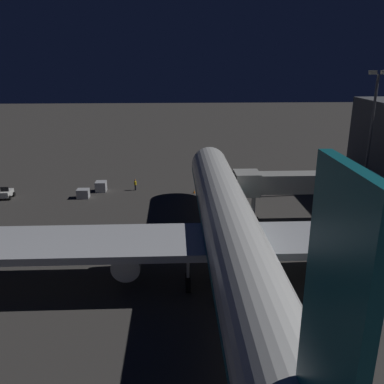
{
  "coord_description": "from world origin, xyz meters",
  "views": [
    {
      "loc": [
        5.3,
        44.31,
        20.96
      ],
      "look_at": [
        3.0,
        -8.66,
        3.5
      ],
      "focal_mm": 38.09,
      "sensor_mm": 36.0,
      "label": 1
    }
  ],
  "objects_px": {
    "apron_floodlight_mast": "(372,125)",
    "baggage_container_mid_row": "(101,186)",
    "airliner_at_gate": "(233,236)",
    "jet_bridge": "(294,183)",
    "ground_crew_under_port_wing": "(135,184)",
    "traffic_cone_nose_starboard": "(194,192)",
    "baggage_container_near_belt": "(83,193)",
    "traffic_cone_nose_port": "(221,191)",
    "baggage_tug_spare": "(6,193)"
  },
  "relations": [
    {
      "from": "baggage_container_near_belt",
      "to": "traffic_cone_nose_port",
      "type": "height_order",
      "value": "baggage_container_near_belt"
    },
    {
      "from": "jet_bridge",
      "to": "baggage_tug_spare",
      "type": "bearing_deg",
      "value": -14.77
    },
    {
      "from": "baggage_container_mid_row",
      "to": "ground_crew_under_port_wing",
      "type": "relative_size",
      "value": 1.0
    },
    {
      "from": "traffic_cone_nose_port",
      "to": "baggage_tug_spare",
      "type": "bearing_deg",
      "value": 2.04
    },
    {
      "from": "traffic_cone_nose_starboard",
      "to": "ground_crew_under_port_wing",
      "type": "bearing_deg",
      "value": -11.89
    },
    {
      "from": "apron_floodlight_mast",
      "to": "traffic_cone_nose_port",
      "type": "height_order",
      "value": "apron_floodlight_mast"
    },
    {
      "from": "baggage_container_near_belt",
      "to": "apron_floodlight_mast",
      "type": "bearing_deg",
      "value": -178.93
    },
    {
      "from": "ground_crew_under_port_wing",
      "to": "traffic_cone_nose_port",
      "type": "xyz_separation_m",
      "value": [
        -14.13,
        2.05,
        -0.74
      ]
    },
    {
      "from": "jet_bridge",
      "to": "ground_crew_under_port_wing",
      "type": "height_order",
      "value": "jet_bridge"
    },
    {
      "from": "traffic_cone_nose_port",
      "to": "traffic_cone_nose_starboard",
      "type": "height_order",
      "value": "same"
    },
    {
      "from": "jet_bridge",
      "to": "traffic_cone_nose_port",
      "type": "height_order",
      "value": "jet_bridge"
    },
    {
      "from": "traffic_cone_nose_port",
      "to": "traffic_cone_nose_starboard",
      "type": "distance_m",
      "value": 4.4
    },
    {
      "from": "ground_crew_under_port_wing",
      "to": "traffic_cone_nose_starboard",
      "type": "xyz_separation_m",
      "value": [
        -9.73,
        2.05,
        -0.74
      ]
    },
    {
      "from": "baggage_tug_spare",
      "to": "baggage_container_mid_row",
      "type": "relative_size",
      "value": 1.37
    },
    {
      "from": "baggage_container_mid_row",
      "to": "ground_crew_under_port_wing",
      "type": "distance_m",
      "value": 5.64
    },
    {
      "from": "baggage_container_near_belt",
      "to": "baggage_tug_spare",
      "type": "bearing_deg",
      "value": -1.55
    },
    {
      "from": "traffic_cone_nose_port",
      "to": "traffic_cone_nose_starboard",
      "type": "relative_size",
      "value": 1.0
    },
    {
      "from": "apron_floodlight_mast",
      "to": "baggage_container_mid_row",
      "type": "relative_size",
      "value": 10.43
    },
    {
      "from": "baggage_tug_spare",
      "to": "traffic_cone_nose_port",
      "type": "bearing_deg",
      "value": -177.96
    },
    {
      "from": "ground_crew_under_port_wing",
      "to": "traffic_cone_nose_starboard",
      "type": "height_order",
      "value": "ground_crew_under_port_wing"
    },
    {
      "from": "baggage_container_near_belt",
      "to": "traffic_cone_nose_starboard",
      "type": "relative_size",
      "value": 3.37
    },
    {
      "from": "jet_bridge",
      "to": "apron_floodlight_mast",
      "type": "relative_size",
      "value": 0.98
    },
    {
      "from": "baggage_tug_spare",
      "to": "ground_crew_under_port_wing",
      "type": "bearing_deg",
      "value": -170.7
    },
    {
      "from": "jet_bridge",
      "to": "baggage_tug_spare",
      "type": "relative_size",
      "value": 7.45
    },
    {
      "from": "jet_bridge",
      "to": "baggage_container_near_belt",
      "type": "distance_m",
      "value": 32.34
    },
    {
      "from": "jet_bridge",
      "to": "traffic_cone_nose_port",
      "type": "relative_size",
      "value": 34.16
    },
    {
      "from": "airliner_at_gate",
      "to": "baggage_tug_spare",
      "type": "distance_m",
      "value": 42.24
    },
    {
      "from": "apron_floodlight_mast",
      "to": "traffic_cone_nose_starboard",
      "type": "xyz_separation_m",
      "value": [
        27.7,
        -0.69,
        -10.8
      ]
    },
    {
      "from": "baggage_container_near_belt",
      "to": "jet_bridge",
      "type": "bearing_deg",
      "value": 160.29
    },
    {
      "from": "jet_bridge",
      "to": "baggage_tug_spare",
      "type": "distance_m",
      "value": 43.82
    },
    {
      "from": "airliner_at_gate",
      "to": "apron_floodlight_mast",
      "type": "bearing_deg",
      "value": -132.4
    },
    {
      "from": "jet_bridge",
      "to": "traffic_cone_nose_port",
      "type": "bearing_deg",
      "value": -56.66
    },
    {
      "from": "baggage_tug_spare",
      "to": "traffic_cone_nose_port",
      "type": "distance_m",
      "value": 34.06
    },
    {
      "from": "baggage_container_mid_row",
      "to": "jet_bridge",
      "type": "bearing_deg",
      "value": 153.27
    },
    {
      "from": "airliner_at_gate",
      "to": "baggage_container_mid_row",
      "type": "bearing_deg",
      "value": -59.93
    },
    {
      "from": "airliner_at_gate",
      "to": "baggage_tug_spare",
      "type": "height_order",
      "value": "airliner_at_gate"
    },
    {
      "from": "baggage_container_mid_row",
      "to": "traffic_cone_nose_starboard",
      "type": "distance_m",
      "value": 15.46
    },
    {
      "from": "jet_bridge",
      "to": "traffic_cone_nose_starboard",
      "type": "distance_m",
      "value": 18.28
    },
    {
      "from": "jet_bridge",
      "to": "ground_crew_under_port_wing",
      "type": "bearing_deg",
      "value": -32.88
    },
    {
      "from": "apron_floodlight_mast",
      "to": "traffic_cone_nose_port",
      "type": "xyz_separation_m",
      "value": [
        23.3,
        -0.69,
        -10.8
      ]
    },
    {
      "from": "jet_bridge",
      "to": "traffic_cone_nose_starboard",
      "type": "relative_size",
      "value": 34.16
    },
    {
      "from": "baggage_tug_spare",
      "to": "baggage_container_mid_row",
      "type": "distance_m",
      "value": 14.57
    },
    {
      "from": "baggage_tug_spare",
      "to": "ground_crew_under_port_wing",
      "type": "distance_m",
      "value": 20.17
    },
    {
      "from": "baggage_tug_spare",
      "to": "baggage_container_mid_row",
      "type": "bearing_deg",
      "value": -168.45
    },
    {
      "from": "jet_bridge",
      "to": "airliner_at_gate",
      "type": "bearing_deg",
      "value": 57.68
    },
    {
      "from": "baggage_container_mid_row",
      "to": "baggage_tug_spare",
      "type": "bearing_deg",
      "value": 11.55
    },
    {
      "from": "jet_bridge",
      "to": "traffic_cone_nose_port",
      "type": "distance_m",
      "value": 15.61
    },
    {
      "from": "airliner_at_gate",
      "to": "traffic_cone_nose_starboard",
      "type": "distance_m",
      "value": 29.13
    },
    {
      "from": "jet_bridge",
      "to": "baggage_container_mid_row",
      "type": "bearing_deg",
      "value": -26.73
    },
    {
      "from": "airliner_at_gate",
      "to": "traffic_cone_nose_port",
      "type": "xyz_separation_m",
      "value": [
        -2.2,
        -28.62,
        -4.97
      ]
    }
  ]
}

